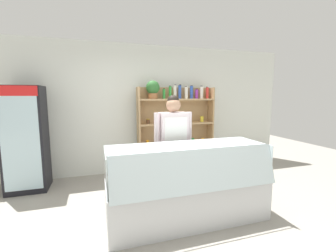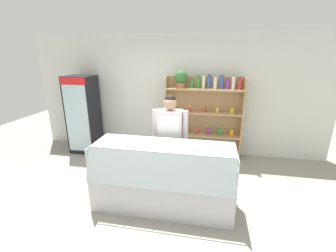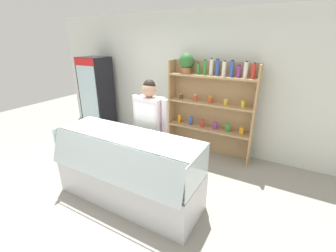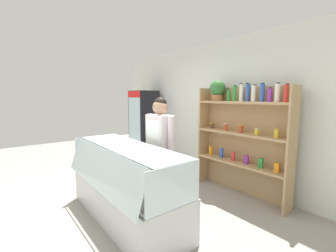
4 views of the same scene
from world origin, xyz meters
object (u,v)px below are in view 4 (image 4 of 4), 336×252
Objects in this scene: shelving_unit at (239,129)px; deli_display_case at (125,196)px; shop_clerk at (160,143)px; drinks_fridge at (144,126)px.

shelving_unit is 0.93× the size of deli_display_case.
deli_display_case is at bearing -103.16° from shelving_unit.
deli_display_case is 0.88m from shop_clerk.
drinks_fridge is at bearing 142.89° from deli_display_case.
shop_clerk is (0.00, 0.58, 0.66)m from deli_display_case.
shelving_unit reaches higher than shop_clerk.
shop_clerk is at bearing 89.92° from deli_display_case.
shelving_unit reaches higher than drinks_fridge.
shelving_unit is 1.18× the size of shop_clerk.
shelving_unit is at bearing 71.40° from shop_clerk.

